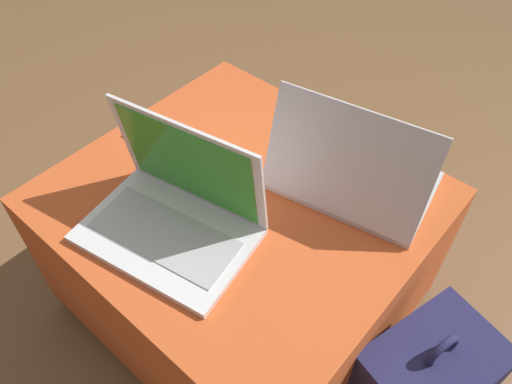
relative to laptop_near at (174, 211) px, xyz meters
name	(u,v)px	position (x,y,z in m)	size (l,w,h in m)	color
ground_plane	(244,299)	(0.04, 0.16, -0.53)	(14.00, 14.00, 0.00)	brown
ottoman	(243,253)	(0.04, 0.16, -0.29)	(0.82, 0.75, 0.47)	maroon
laptop_near	(174,211)	(0.00, 0.00, 0.00)	(0.40, 0.30, 0.25)	silver
laptop_far	(351,174)	(0.22, 0.34, 0.00)	(0.40, 0.31, 0.25)	silver
cell_phone	(152,140)	(-0.25, 0.15, -0.05)	(0.15, 0.07, 0.01)	black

